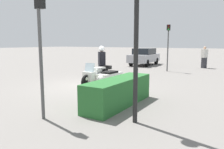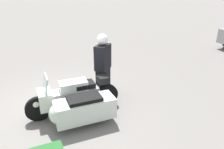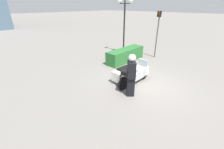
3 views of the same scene
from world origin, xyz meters
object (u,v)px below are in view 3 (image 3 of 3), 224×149
Objects in this scene: hedge_bush_curbside at (126,55)px; twin_lamp_post at (125,14)px; police_motorcycle at (130,73)px; traffic_light_near at (158,28)px; officer_rider at (131,74)px.

twin_lamp_post reaches higher than hedge_bush_curbside.
twin_lamp_post is at bearing 45.50° from police_motorcycle.
police_motorcycle is 4.94m from traffic_light_near.
hedge_bush_curbside is at bearing 45.10° from police_motorcycle.
twin_lamp_post is at bearing -70.98° from traffic_light_near.
officer_rider is 5.99m from traffic_light_near.
twin_lamp_post is (4.53, 4.13, 2.10)m from officer_rider.
officer_rider reaches higher than police_motorcycle.
twin_lamp_post is at bearing 88.07° from officer_rider.
officer_rider is at bearing -141.18° from police_motorcycle.
traffic_light_near is at bearing 64.33° from officer_rider.
traffic_light_near is (2.21, -1.09, 1.75)m from hedge_bush_curbside.
twin_lamp_post is at bearing 44.53° from hedge_bush_curbside.
twin_lamp_post reaches higher than officer_rider.
twin_lamp_post is (3.47, 3.32, 2.64)m from police_motorcycle.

